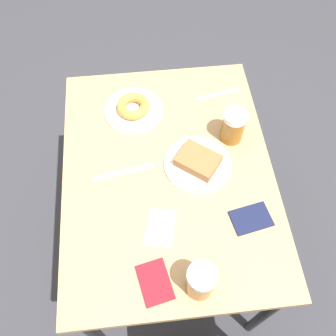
% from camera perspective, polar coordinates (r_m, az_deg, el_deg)
% --- Properties ---
extents(ground_plane, '(8.00, 8.00, 0.00)m').
position_cam_1_polar(ground_plane, '(1.96, 0.00, -11.26)').
color(ground_plane, '#333338').
extents(table, '(0.73, 0.96, 0.73)m').
position_cam_1_polar(table, '(1.36, 0.00, -1.91)').
color(table, tan).
rests_on(table, ground_plane).
extents(plate_with_cake, '(0.23, 0.23, 0.05)m').
position_cam_1_polar(plate_with_cake, '(1.30, 4.55, 0.87)').
color(plate_with_cake, white).
rests_on(plate_with_cake, table).
extents(plate_with_donut, '(0.22, 0.22, 0.05)m').
position_cam_1_polar(plate_with_donut, '(1.44, -5.30, 9.09)').
color(plate_with_donut, white).
rests_on(plate_with_donut, table).
extents(beer_mug_left, '(0.08, 0.08, 0.13)m').
position_cam_1_polar(beer_mug_left, '(1.34, 9.90, 6.31)').
color(beer_mug_left, '#8C5619').
rests_on(beer_mug_left, table).
extents(beer_mug_center, '(0.08, 0.08, 0.13)m').
position_cam_1_polar(beer_mug_center, '(1.09, 4.98, -16.81)').
color(beer_mug_center, '#8C5619').
rests_on(beer_mug_center, table).
extents(napkin_folded, '(0.11, 0.14, 0.00)m').
position_cam_1_polar(napkin_folded, '(1.20, -1.20, -9.08)').
color(napkin_folded, white).
rests_on(napkin_folded, table).
extents(fork, '(0.18, 0.05, 0.00)m').
position_cam_1_polar(fork, '(1.51, 7.65, 11.11)').
color(fork, silver).
rests_on(fork, table).
extents(knife, '(0.21, 0.05, 0.00)m').
position_cam_1_polar(knife, '(1.30, -6.82, -0.65)').
color(knife, silver).
rests_on(knife, table).
extents(passport_near_edge, '(0.14, 0.11, 0.01)m').
position_cam_1_polar(passport_near_edge, '(1.24, 12.54, -7.51)').
color(passport_near_edge, '#141938').
rests_on(passport_near_edge, table).
extents(passport_far_edge, '(0.11, 0.14, 0.01)m').
position_cam_1_polar(passport_far_edge, '(1.15, -2.01, -17.01)').
color(passport_far_edge, maroon).
rests_on(passport_far_edge, table).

